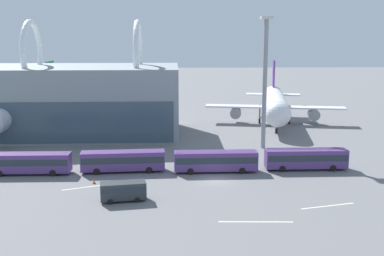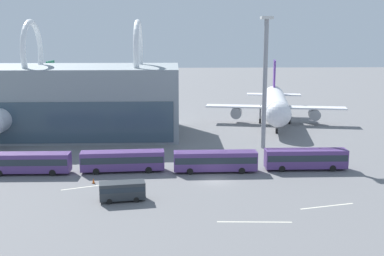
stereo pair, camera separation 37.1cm
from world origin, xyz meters
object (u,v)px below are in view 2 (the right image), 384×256
airliner_at_gate_far (275,104)px  shuttle_bus_2 (215,160)px  service_van_foreground (122,190)px  airliner_at_gate_near (30,107)px  traffic_cone_0 (93,181)px  shuttle_bus_1 (123,160)px  shuttle_bus_3 (306,158)px  shuttle_bus_0 (28,162)px  floodlight_mast (265,76)px

airliner_at_gate_far → shuttle_bus_2: (-16.95, -37.80, -2.88)m
shuttle_bus_2 → service_van_foreground: size_ratio=2.12×
airliner_at_gate_near → traffic_cone_0: bearing=30.0°
shuttle_bus_1 → shuttle_bus_3: bearing=-3.1°
airliner_at_gate_near → shuttle_bus_2: airliner_at_gate_near is taller
airliner_at_gate_near → shuttle_bus_3: airliner_at_gate_near is taller
shuttle_bus_0 → shuttle_bus_2: (28.14, 0.01, 0.00)m
shuttle_bus_2 → service_van_foreground: shuttle_bus_2 is taller
airliner_at_gate_near → service_van_foreground: size_ratio=7.27×
shuttle_bus_0 → shuttle_bus_3: (42.21, 0.83, 0.00)m
shuttle_bus_0 → traffic_cone_0: shuttle_bus_0 is taller
airliner_at_gate_near → shuttle_bus_0: 35.50m
airliner_at_gate_far → service_van_foreground: 58.27m
shuttle_bus_0 → shuttle_bus_3: same height
airliner_at_gate_near → shuttle_bus_1: 40.91m
airliner_at_gate_near → floodlight_mast: floodlight_mast is taller
shuttle_bus_1 → airliner_at_gate_near: bearing=121.6°
shuttle_bus_3 → shuttle_bus_1: bearing=-179.5°
airliner_at_gate_near → shuttle_bus_2: bearing=50.8°
shuttle_bus_1 → shuttle_bus_0: bearing=179.5°
airliner_at_gate_far → shuttle_bus_1: size_ratio=2.65×
airliner_at_gate_far → shuttle_bus_1: 48.45m
airliner_at_gate_far → shuttle_bus_3: size_ratio=2.68×
shuttle_bus_2 → shuttle_bus_3: same height
shuttle_bus_1 → shuttle_bus_3: 28.14m
service_van_foreground → floodlight_mast: floodlight_mast is taller
floodlight_mast → airliner_at_gate_far: bearing=73.1°
shuttle_bus_2 → traffic_cone_0: (-17.62, -4.98, -1.49)m
shuttle_bus_2 → floodlight_mast: (10.08, 15.16, 11.24)m
shuttle_bus_2 → floodlight_mast: 21.40m
airliner_at_gate_near → shuttle_bus_0: (9.31, -34.12, -3.09)m
airliner_at_gate_near → shuttle_bus_1: airliner_at_gate_near is taller
airliner_at_gate_far → airliner_at_gate_near: bearing=-76.6°
shuttle_bus_1 → floodlight_mast: 30.32m
airliner_at_gate_near → shuttle_bus_1: bearing=38.1°
shuttle_bus_3 → traffic_cone_0: (-31.68, -5.80, -1.49)m
floodlight_mast → traffic_cone_0: bearing=-144.0°
airliner_at_gate_far → shuttle_bus_2: size_ratio=2.68×
shuttle_bus_0 → floodlight_mast: floodlight_mast is taller
shuttle_bus_2 → airliner_at_gate_near: bearing=137.1°
shuttle_bus_0 → shuttle_bus_2: bearing=0.6°
shuttle_bus_1 → shuttle_bus_2: same height
floodlight_mast → traffic_cone_0: 36.54m
service_van_foreground → shuttle_bus_2: bearing=-145.2°
service_van_foreground → traffic_cone_0: bearing=-65.1°
shuttle_bus_0 → traffic_cone_0: bearing=-24.7°
shuttle_bus_3 → traffic_cone_0: shuttle_bus_3 is taller
shuttle_bus_1 → shuttle_bus_2: 14.09m
airliner_at_gate_far → traffic_cone_0: airliner_at_gate_far is taller
airliner_at_gate_near → service_van_foreground: 52.60m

